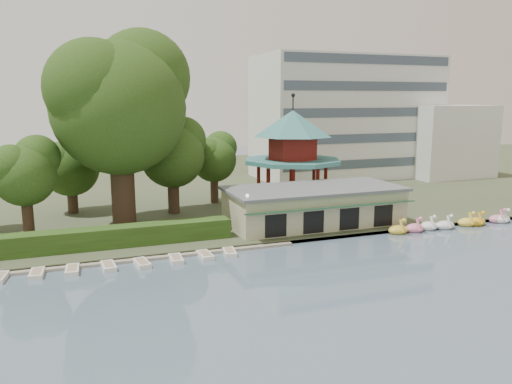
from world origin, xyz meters
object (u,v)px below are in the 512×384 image
big_tree (120,98)px  pavilion (292,148)px  dock (101,262)px  boathouse (314,205)px

big_tree → pavilion: bearing=10.3°
dock → boathouse: boathouse is taller
dock → pavilion: size_ratio=2.52×
dock → boathouse: size_ratio=1.83×
dock → big_tree: size_ratio=1.68×
boathouse → big_tree: (-18.82, 6.24, 11.17)m
boathouse → pavilion: 11.43m
pavilion → big_tree: size_ratio=0.67×
dock → boathouse: 22.62m
pavilion → big_tree: (-20.82, -3.78, 6.06)m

